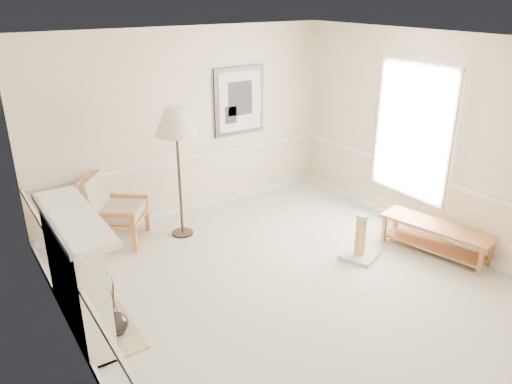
% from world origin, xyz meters
% --- Properties ---
extents(ground, '(5.50, 5.50, 0.00)m').
position_xyz_m(ground, '(0.00, 0.00, 0.00)').
color(ground, silver).
rests_on(ground, ground).
extents(room, '(5.04, 5.54, 2.92)m').
position_xyz_m(room, '(0.14, 0.08, 1.87)').
color(room, beige).
rests_on(room, ground).
extents(fireplace, '(0.64, 1.64, 1.31)m').
position_xyz_m(fireplace, '(-2.34, 0.60, 0.64)').
color(fireplace, white).
rests_on(fireplace, ground).
extents(floor_vase, '(0.24, 0.24, 0.71)m').
position_xyz_m(floor_vase, '(-2.10, 0.25, 0.13)').
color(floor_vase, black).
rests_on(floor_vase, ground).
extents(armchair, '(1.09, 1.08, 0.99)m').
position_xyz_m(armchair, '(-1.44, 2.40, 0.53)').
color(armchair, '#AB5E37').
rests_on(armchair, ground).
extents(floor_lamp, '(0.78, 0.78, 1.91)m').
position_xyz_m(floor_lamp, '(-0.51, 2.00, 1.66)').
color(floor_lamp, black).
rests_on(floor_lamp, ground).
extents(bench, '(0.78, 1.56, 0.43)m').
position_xyz_m(bench, '(2.15, -0.43, 0.29)').
color(bench, '#AB5E37').
rests_on(bench, ground).
extents(scratching_post, '(0.59, 0.59, 0.64)m').
position_xyz_m(scratching_post, '(1.20, 0.05, 0.20)').
color(scratching_post, beige).
rests_on(scratching_post, ground).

